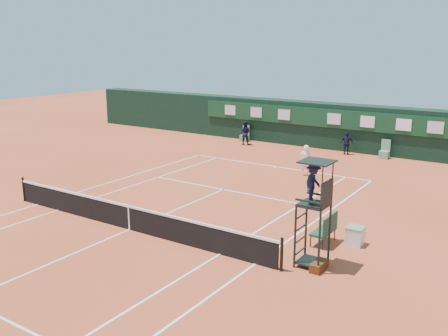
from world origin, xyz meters
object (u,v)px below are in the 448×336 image
Objects in this scene: player_bench at (326,228)px; cooler at (355,236)px; tennis_net at (129,217)px; umpire_chair at (314,191)px; player at (306,160)px.

player_bench is 1.05m from cooler.
tennis_net reaches higher than cooler.
tennis_net is at bearing -157.58° from player_bench.
umpire_chair is at bearing 7.00° from tennis_net.
umpire_chair is 5.30× the size of cooler.
cooler is at bearing 99.12° from player.
tennis_net is at bearing -173.00° from umpire_chair.
tennis_net is 7.32m from umpire_chair.
cooler is at bearing 31.48° from player_bench.
cooler is (0.58, 2.44, -2.13)m from umpire_chair.
player is at bearing 78.97° from tennis_net.
player reaches higher than tennis_net.
umpire_chair reaches higher than player_bench.
player is at bearing 118.83° from player_bench.
player_bench is 9.46m from player.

